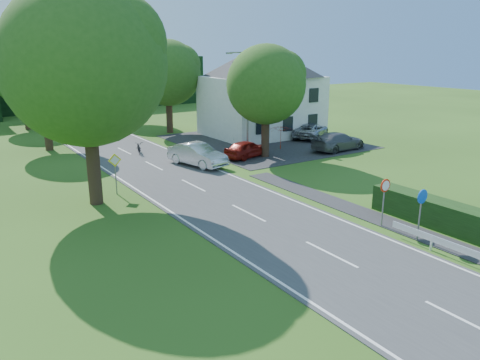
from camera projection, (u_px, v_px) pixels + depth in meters
road at (228, 203)px, 25.71m from camera, size 7.00×80.00×0.04m
parking_pad at (263, 141)px, 42.52m from camera, size 14.00×16.00×0.04m
line_edge_left at (174, 214)px, 23.97m from camera, size 0.12×80.00×0.01m
line_edge_right at (274, 193)px, 27.44m from camera, size 0.12×80.00×0.01m
line_centre at (228, 203)px, 25.70m from camera, size 0.12×80.00×0.01m
tree_main at (87, 97)px, 24.13m from camera, size 9.40×9.40×11.64m
tree_left_far at (44, 98)px, 37.89m from camera, size 7.00×7.00×8.58m
tree_right_far at (168, 87)px, 45.82m from camera, size 7.40×7.40×9.09m
tree_left_back at (24, 90)px, 47.84m from camera, size 6.60×6.60×8.07m
tree_right_back at (129, 89)px, 51.90m from camera, size 6.20×6.20×7.56m
tree_right_mid at (266, 102)px, 35.48m from camera, size 7.00×7.00×8.58m
treeline_right at (102, 83)px, 65.86m from camera, size 30.00×5.00×7.00m
house_white at (262, 89)px, 44.79m from camera, size 10.60×8.40×8.60m
streetlight at (246, 98)px, 36.80m from camera, size 2.03×0.18×8.00m
sign_roundabout at (421, 205)px, 20.33m from camera, size 0.64×0.08×2.37m
sign_speed_limit at (385, 191)px, 21.90m from camera, size 0.64×0.11×2.37m
sign_priority_left at (115, 166)px, 26.84m from camera, size 0.78×0.09×2.44m
moving_car at (197, 155)px, 33.63m from camera, size 2.84×5.11×1.59m
motorcycle at (139, 147)px, 37.60m from camera, size 1.15×1.96×0.97m
parked_car_red at (247, 149)px, 36.09m from camera, size 4.23×2.51×1.35m
parked_car_silver_a at (253, 134)px, 42.30m from camera, size 4.38×3.09×1.37m
parked_car_grey at (338, 141)px, 38.66m from camera, size 5.25×2.42×1.49m
parked_car_silver_b at (311, 131)px, 43.88m from camera, size 5.51×4.58×1.40m
parasol at (281, 137)px, 39.05m from camera, size 2.43×2.47×1.97m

